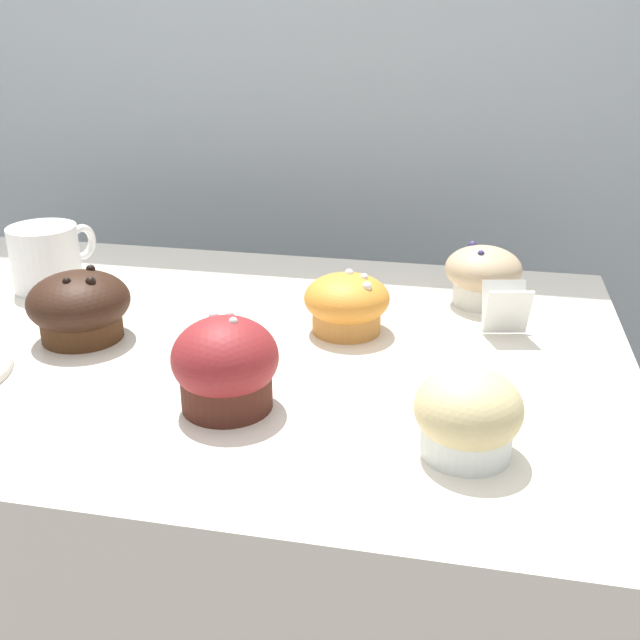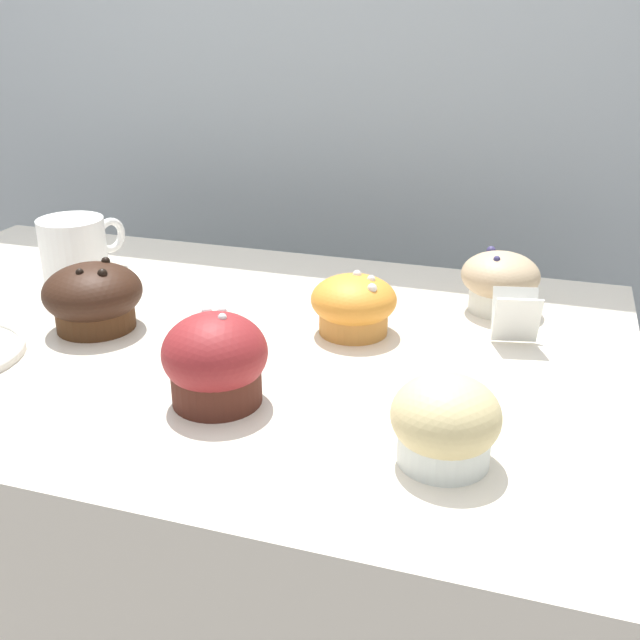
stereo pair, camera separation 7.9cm
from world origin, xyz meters
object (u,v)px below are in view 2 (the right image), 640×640
at_px(muffin_front_left, 354,305).
at_px(muffin_front_right, 500,281).
at_px(muffin_front_center, 93,297).
at_px(muffin_back_left, 445,423).
at_px(coffee_cup, 75,247).
at_px(muffin_back_right, 215,361).

bearing_deg(muffin_front_left, muffin_front_right, 38.21).
distance_m(muffin_front_center, muffin_back_left, 0.46).
bearing_deg(muffin_front_center, coffee_cup, 130.88).
bearing_deg(coffee_cup, muffin_front_center, -49.12).
bearing_deg(muffin_front_center, muffin_front_left, 15.37).
distance_m(muffin_back_left, muffin_back_right, 0.23).
relative_size(muffin_back_right, coffee_cup, 0.76).
bearing_deg(muffin_back_left, muffin_front_right, 88.36).
bearing_deg(muffin_front_center, muffin_back_right, -29.19).
xyz_separation_m(muffin_front_center, muffin_back_left, (0.44, -0.15, -0.00)).
distance_m(muffin_front_center, muffin_front_right, 0.49).
bearing_deg(muffin_front_center, muffin_front_right, 24.27).
distance_m(muffin_back_right, coffee_cup, 0.42).
distance_m(muffin_front_center, muffin_front_left, 0.30).
bearing_deg(muffin_back_left, muffin_back_right, 170.96).
distance_m(muffin_front_left, muffin_front_right, 0.20).
bearing_deg(muffin_front_left, muffin_back_left, -58.62).
xyz_separation_m(muffin_back_right, muffin_front_right, (0.23, 0.32, -0.00)).
distance_m(muffin_back_left, muffin_front_left, 0.28).
bearing_deg(muffin_back_left, muffin_front_center, 160.52).
bearing_deg(muffin_front_right, muffin_back_right, -126.17).
height_order(muffin_back_right, muffin_front_right, muffin_back_right).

